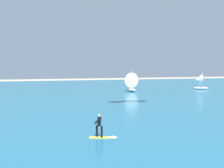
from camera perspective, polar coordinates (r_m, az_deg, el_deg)
ocean at (r=52.51m, az=-9.85°, el=-1.83°), size 160.00×90.00×0.10m
kitesurfer at (r=18.97m, az=-2.14°, el=-9.61°), size 2.03×1.20×1.67m
sailboat_center_horizon at (r=61.38m, az=18.05°, el=0.52°), size 3.40×3.04×3.82m
sailboat_heeled_over at (r=54.25m, az=3.90°, el=0.50°), size 3.05×3.61×4.23m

